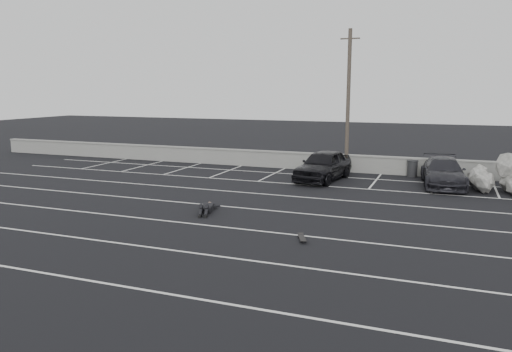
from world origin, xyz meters
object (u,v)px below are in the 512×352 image
at_px(riprap_pile, 510,183).
at_px(person, 208,205).
at_px(car_left, 323,165).
at_px(utility_pole, 348,102).
at_px(car_right, 443,172).
at_px(trash_bin, 412,168).
at_px(skateboard, 302,238).

bearing_deg(riprap_pile, person, -145.09).
xyz_separation_m(car_left, utility_pole, (0.79, 2.52, 3.41)).
bearing_deg(person, utility_pole, 55.10).
distance_m(car_right, trash_bin, 2.89).
height_order(riprap_pile, person, riprap_pile).
xyz_separation_m(person, skateboard, (4.83, -2.59, -0.17)).
height_order(car_left, skateboard, car_left).
bearing_deg(utility_pole, skateboard, -85.01).
xyz_separation_m(utility_pole, riprap_pile, (8.53, -2.62, -3.76)).
bearing_deg(skateboard, trash_bin, 56.57).
relative_size(trash_bin, skateboard, 1.19).
distance_m(car_left, skateboard, 11.38).
distance_m(person, skateboard, 5.48).
relative_size(car_right, utility_pole, 0.60).
bearing_deg(person, car_right, 28.53).
distance_m(car_right, utility_pole, 6.76).
distance_m(utility_pole, person, 12.35).
bearing_deg(riprap_pile, car_right, 167.36).
relative_size(car_right, trash_bin, 5.25).
distance_m(car_left, car_right, 6.26).
height_order(car_left, car_right, car_left).
xyz_separation_m(car_left, riprap_pile, (9.32, -0.10, -0.35)).
relative_size(utility_pole, skateboard, 10.51).
relative_size(car_left, trash_bin, 5.14).
bearing_deg(utility_pole, car_left, -107.39).
distance_m(utility_pole, skateboard, 14.37).
xyz_separation_m(car_right, person, (-9.07, -9.18, -0.48)).
distance_m(car_right, riprap_pile, 3.18).
bearing_deg(utility_pole, trash_bin, 6.08).
bearing_deg(utility_pole, car_right, -19.52).
bearing_deg(skateboard, car_left, 76.93).
distance_m(utility_pole, trash_bin, 5.33).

